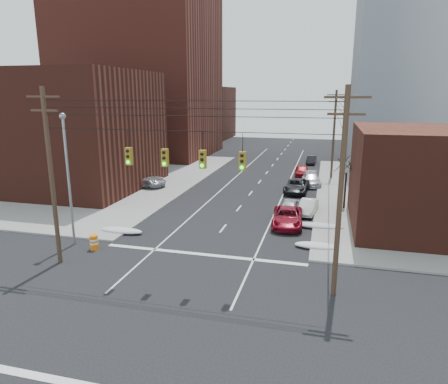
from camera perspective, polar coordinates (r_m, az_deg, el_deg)
The scene contains 28 objects.
ground at distance 21.82m, azimuth -8.36°, elevation -15.25°, with size 160.00×160.00×0.00m, color black.
sidewalk_nw at distance 57.35m, azimuth -23.13°, elevation 2.24°, with size 40.00×40.00×0.15m, color gray.
building_brick_tall at distance 72.86m, azimuth -11.93°, elevation 17.12°, with size 24.00×20.00×30.00m, color maroon.
building_brick_near at distance 49.54m, azimuth -22.68°, elevation 8.14°, with size 20.00×16.00×13.00m, color #491E16.
building_brick_far at distance 97.58m, azimuth -5.92°, elevation 11.17°, with size 22.00×18.00×12.00m, color #491E16.
building_office at distance 63.17m, azimuth 28.43°, elevation 14.06°, with size 22.00×20.00×25.00m, color gray.
building_glass at distance 89.00m, azimuth 25.65°, elevation 12.87°, with size 20.00×18.00×22.00m, color gray.
utility_pole_left at distance 26.52m, azimuth -23.46°, elevation 2.34°, with size 2.20×0.28×11.00m.
utility_pole_right at distance 21.06m, azimuth 16.33°, elevation 0.18°, with size 2.20×0.28×11.00m.
utility_pole_far at distance 51.72m, azimuth 15.42°, elevation 8.11°, with size 2.20×0.28×11.00m.
traffic_signals at distance 22.07m, azimuth -5.82°, elevation 4.95°, with size 17.00×0.42×2.02m.
street_light at distance 29.51m, azimuth -21.45°, elevation 3.12°, with size 0.44×0.44×9.32m.
bare_tree at distance 38.43m, azimuth 16.93°, elevation 0.90°, with size 2.09×2.20×4.93m.
snow_nw at distance 32.18m, azimuth -14.45°, elevation -5.34°, with size 3.50×1.08×0.42m, color silver.
snow_ne at distance 28.91m, azimuth 13.04°, elevation -7.48°, with size 3.00×1.08×0.42m, color silver.
snow_east_far at distance 33.15m, azimuth 13.27°, elevation -4.69°, with size 4.00×1.08×0.42m, color silver.
red_pickup at distance 33.16m, azimuth 9.05°, elevation -3.55°, with size 2.41×5.22×1.45m, color maroon.
parked_car_a at distance 36.03m, azimuth 9.30°, elevation -2.20°, with size 1.62×4.04×1.38m, color #B2B2B7.
parked_car_b at distance 36.69m, azimuth 11.90°, elevation -2.10°, with size 1.36×3.89×1.28m, color white.
parked_car_c at distance 44.32m, azimuth 10.34°, elevation 0.85°, with size 2.40×5.21×1.45m, color black.
parked_car_d at distance 48.01m, azimuth 12.36°, elevation 1.73°, with size 1.98×4.88×1.42m, color silver.
parked_car_e at distance 52.82m, azimuth 11.05°, elevation 2.96°, with size 1.81×4.50×1.53m, color maroon.
parked_car_f at distance 62.85m, azimuth 12.37°, elevation 4.49°, with size 1.32×3.80×1.25m, color black.
lot_car_a at distance 46.83m, azimuth -15.84°, elevation 1.50°, with size 1.65×4.73×1.56m, color silver.
lot_car_b at distance 46.98m, azimuth -11.49°, elevation 1.80°, with size 2.62×5.68×1.58m, color #A4A5A9.
lot_car_c at distance 49.12m, azimuth -17.12°, elevation 1.78°, with size 1.72×4.24×1.23m, color black.
lot_car_d at distance 49.93m, azimuth -18.12°, elevation 2.05°, with size 1.78×4.42×1.51m, color #B0B0B5.
construction_barrel at distance 29.35m, azimuth -18.08°, elevation -6.82°, with size 0.72×0.72×1.03m.
Camera 1 is at (7.64, -17.49, 10.59)m, focal length 32.00 mm.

